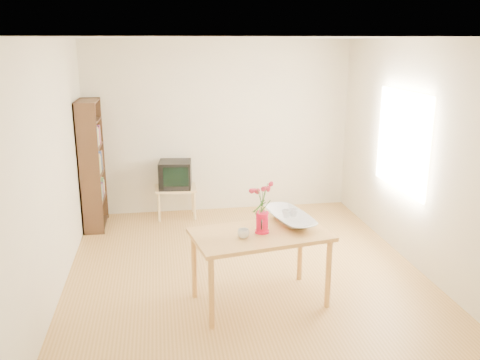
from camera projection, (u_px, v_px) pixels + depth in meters
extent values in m
plane|color=#AC7C3D|center=(244.00, 269.00, 5.90)|extent=(4.50, 4.50, 0.00)
plane|color=white|center=(245.00, 38.00, 5.21)|extent=(4.50, 4.50, 0.00)
plane|color=#EFE9C0|center=(220.00, 127.00, 7.70)|extent=(4.00, 0.00, 4.00)
plane|color=#EFE9C0|center=(300.00, 237.00, 3.42)|extent=(4.00, 0.00, 4.00)
plane|color=#EFE9C0|center=(54.00, 168.00, 5.25)|extent=(0.00, 4.50, 4.50)
plane|color=#EFE9C0|center=(415.00, 154.00, 5.86)|extent=(0.00, 4.50, 4.50)
plane|color=white|center=(402.00, 141.00, 6.12)|extent=(0.00, 1.30, 1.30)
cube|color=#C28942|center=(260.00, 235.00, 4.99)|extent=(1.43, 0.98, 0.04)
cylinder|color=#C28942|center=(211.00, 293.00, 4.61)|extent=(0.06, 0.06, 0.71)
cylinder|color=#C28942|center=(328.00, 274.00, 5.00)|extent=(0.06, 0.06, 0.71)
cylinder|color=#C28942|center=(194.00, 265.00, 5.19)|extent=(0.06, 0.06, 0.71)
cylinder|color=#C28942|center=(300.00, 250.00, 5.57)|extent=(0.06, 0.06, 0.71)
cube|color=#D8B87A|center=(176.00, 188.00, 7.55)|extent=(0.60, 0.45, 0.03)
cylinder|color=#D8B87A|center=(159.00, 208.00, 7.40)|extent=(0.04, 0.04, 0.43)
cylinder|color=#D8B87A|center=(195.00, 206.00, 7.48)|extent=(0.04, 0.04, 0.43)
cylinder|color=#D8B87A|center=(159.00, 200.00, 7.75)|extent=(0.04, 0.04, 0.43)
cylinder|color=#D8B87A|center=(193.00, 199.00, 7.83)|extent=(0.04, 0.04, 0.43)
cube|color=#321E10|center=(89.00, 171.00, 6.72)|extent=(0.28, 0.02, 1.80)
cube|color=#321E10|center=(95.00, 160.00, 7.36)|extent=(0.28, 0.03, 1.80)
cube|color=#321E10|center=(82.00, 165.00, 7.02)|extent=(0.02, 0.70, 1.80)
cube|color=#321E10|center=(97.00, 223.00, 7.27)|extent=(0.27, 0.65, 0.02)
cube|color=#321E10|center=(95.00, 199.00, 7.18)|extent=(0.27, 0.65, 0.02)
cube|color=#321E10|center=(93.00, 173.00, 7.08)|extent=(0.27, 0.65, 0.02)
cube|color=#321E10|center=(91.00, 147.00, 6.97)|extent=(0.27, 0.65, 0.02)
cube|color=#321E10|center=(88.00, 121.00, 6.88)|extent=(0.27, 0.65, 0.02)
cube|color=#321E10|center=(87.00, 102.00, 6.81)|extent=(0.27, 0.65, 0.02)
cylinder|color=red|center=(262.00, 223.00, 4.97)|extent=(0.12, 0.12, 0.20)
cylinder|color=red|center=(262.00, 231.00, 4.99)|extent=(0.14, 0.14, 0.02)
cylinder|color=red|center=(262.00, 213.00, 4.94)|extent=(0.13, 0.13, 0.01)
cone|color=red|center=(265.00, 217.00, 4.90)|extent=(0.06, 0.07, 0.06)
torus|color=black|center=(259.00, 219.00, 5.03)|extent=(0.04, 0.10, 0.10)
imported|color=white|center=(243.00, 234.00, 4.85)|extent=(0.16, 0.16, 0.09)
imported|color=white|center=(290.00, 199.00, 5.23)|extent=(0.62, 0.62, 0.50)
imported|color=white|center=(286.00, 203.00, 5.24)|extent=(0.08, 0.08, 0.07)
imported|color=white|center=(294.00, 202.00, 5.27)|extent=(0.09, 0.09, 0.07)
cube|color=black|center=(175.00, 174.00, 7.49)|extent=(0.50, 0.47, 0.40)
cube|color=black|center=(175.00, 172.00, 7.56)|extent=(0.35, 0.26, 0.28)
cube|color=black|center=(176.00, 177.00, 7.28)|extent=(0.36, 0.05, 0.28)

